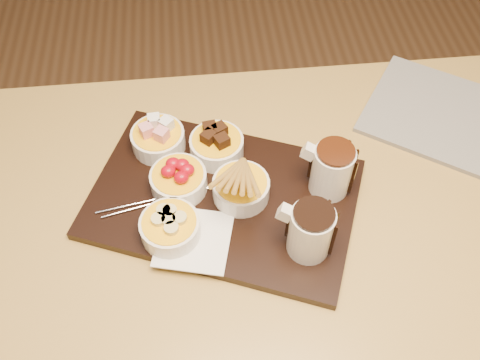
{
  "coord_description": "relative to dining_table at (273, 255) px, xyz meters",
  "views": [
    {
      "loc": [
        -0.11,
        -0.48,
        1.54
      ],
      "look_at": [
        -0.06,
        0.06,
        0.81
      ],
      "focal_mm": 40.0,
      "sensor_mm": 36.0,
      "label": 1
    }
  ],
  "objects": [
    {
      "name": "dining_table",
      "position": [
        0.0,
        0.0,
        0.0
      ],
      "size": [
        1.2,
        0.8,
        0.75
      ],
      "color": "#AD8B40",
      "rests_on": "ground"
    },
    {
      "name": "serving_board",
      "position": [
        -0.09,
        0.06,
        0.11
      ],
      "size": [
        0.54,
        0.45,
        0.02
      ],
      "primitive_type": "cube",
      "rotation": [
        0.0,
        0.0,
        -0.39
      ],
      "color": "black",
      "rests_on": "dining_table"
    },
    {
      "name": "napkin",
      "position": [
        -0.14,
        -0.02,
        0.12
      ],
      "size": [
        0.15,
        0.15,
        0.0
      ],
      "primitive_type": "cube",
      "rotation": [
        0.0,
        0.0,
        -0.25
      ],
      "color": "white",
      "rests_on": "serving_board"
    },
    {
      "name": "bowl_marshmallows",
      "position": [
        -0.2,
        0.19,
        0.14
      ],
      "size": [
        0.1,
        0.1,
        0.04
      ],
      "primitive_type": "cylinder",
      "color": "silver",
      "rests_on": "serving_board"
    },
    {
      "name": "bowl_cake",
      "position": [
        -0.09,
        0.16,
        0.14
      ],
      "size": [
        0.1,
        0.1,
        0.04
      ],
      "primitive_type": "cylinder",
      "color": "silver",
      "rests_on": "serving_board"
    },
    {
      "name": "bowl_strawberries",
      "position": [
        -0.16,
        0.09,
        0.14
      ],
      "size": [
        0.1,
        0.1,
        0.04
      ],
      "primitive_type": "cylinder",
      "color": "silver",
      "rests_on": "serving_board"
    },
    {
      "name": "bowl_biscotti",
      "position": [
        -0.05,
        0.06,
        0.14
      ],
      "size": [
        0.1,
        0.1,
        0.04
      ],
      "primitive_type": "cylinder",
      "color": "silver",
      "rests_on": "serving_board"
    },
    {
      "name": "bowl_bananas",
      "position": [
        -0.18,
        -0.01,
        0.14
      ],
      "size": [
        0.1,
        0.1,
        0.04
      ],
      "primitive_type": "cylinder",
      "color": "silver",
      "rests_on": "serving_board"
    },
    {
      "name": "pitcher_dark_chocolate",
      "position": [
        0.04,
        -0.05,
        0.17
      ],
      "size": [
        0.09,
        0.09,
        0.1
      ],
      "primitive_type": "cylinder",
      "rotation": [
        0.0,
        0.0,
        -0.39
      ],
      "color": "silver",
      "rests_on": "serving_board"
    },
    {
      "name": "pitcher_milk_chocolate",
      "position": [
        0.1,
        0.06,
        0.17
      ],
      "size": [
        0.09,
        0.09,
        0.1
      ],
      "primitive_type": "cylinder",
      "rotation": [
        0.0,
        0.0,
        -0.39
      ],
      "color": "silver",
      "rests_on": "serving_board"
    },
    {
      "name": "fondue_skewers",
      "position": [
        -0.18,
        0.07,
        0.12
      ],
      "size": [
        0.07,
        0.26,
        0.01
      ],
      "primitive_type": null,
      "rotation": [
        0.0,
        0.0,
        -1.4
      ],
      "color": "silver",
      "rests_on": "serving_board"
    },
    {
      "name": "newspaper",
      "position": [
        0.38,
        0.22,
        0.1
      ],
      "size": [
        0.39,
        0.38,
        0.01
      ],
      "primitive_type": "cube",
      "rotation": [
        0.0,
        0.0,
        -0.6
      ],
      "color": "beige",
      "rests_on": "dining_table"
    }
  ]
}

